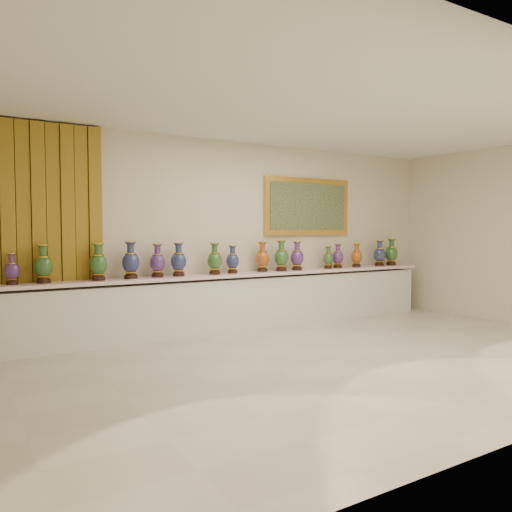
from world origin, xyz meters
The scene contains 20 objects.
ground centered at (0.00, 0.00, 0.00)m, with size 8.00×8.00×0.00m, color beige.
room centered at (-2.32, 2.44, 1.58)m, with size 8.00×8.00×8.00m.
counter centered at (0.00, 2.27, 0.44)m, with size 7.28×0.48×0.90m.
vase_0 centered at (-3.37, 2.28, 1.08)m, with size 0.24×0.24×0.39m.
vase_1 centered at (-3.01, 2.25, 1.12)m, with size 0.24×0.24×0.50m.
vase_2 centered at (-2.33, 2.22, 1.12)m, with size 0.28×0.28×0.50m.
vase_3 centered at (-1.88, 2.23, 1.13)m, with size 0.26×0.26×0.52m.
vase_4 centered at (-1.48, 2.26, 1.12)m, with size 0.23×0.23×0.48m.
vase_5 centered at (-1.16, 2.25, 1.12)m, with size 0.28×0.28×0.50m.
vase_6 centered at (-0.58, 2.22, 1.12)m, with size 0.25×0.25×0.48m.
vase_7 centered at (-0.24, 2.27, 1.10)m, with size 0.23×0.23×0.44m.
vase_8 centered at (0.32, 2.29, 1.12)m, with size 0.27×0.27×0.49m.
vase_9 centered at (0.65, 2.22, 1.13)m, with size 0.24×0.24×0.51m.
vase_10 centered at (0.97, 2.21, 1.12)m, with size 0.28×0.28×0.49m.
vase_11 centered at (1.66, 2.23, 1.08)m, with size 0.20×0.20×0.40m.
vase_12 centered at (1.90, 2.25, 1.09)m, with size 0.24×0.24×0.43m.
vase_13 centered at (2.34, 2.24, 1.10)m, with size 0.26×0.26×0.44m.
vase_14 centered at (2.92, 2.24, 1.12)m, with size 0.28×0.28×0.49m.
vase_15 centered at (3.24, 2.24, 1.13)m, with size 0.26×0.26×0.51m.
label_card centered at (-1.88, 2.13, 0.90)m, with size 0.10×0.06×0.00m, color white.
Camera 1 is at (-4.01, -4.59, 1.58)m, focal length 35.00 mm.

